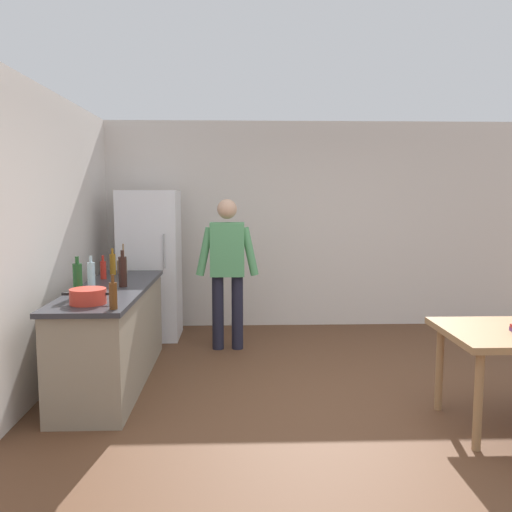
{
  "coord_description": "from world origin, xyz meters",
  "views": [
    {
      "loc": [
        -0.83,
        -4.08,
        1.74
      ],
      "look_at": [
        -0.65,
        1.29,
        1.13
      ],
      "focal_mm": 37.4,
      "sensor_mm": 36.0,
      "label": 1
    }
  ],
  "objects_px": {
    "bottle_oil_amber": "(113,264)",
    "bottle_sauce_red": "(103,270)",
    "cooking_pot": "(88,296)",
    "utensil_jar": "(122,266)",
    "bottle_wine_dark": "(123,271)",
    "refrigerator": "(150,265)",
    "bottle_beer_brown": "(113,295)",
    "bottle_water_clear": "(91,275)",
    "bottle_wine_green": "(78,280)",
    "person": "(227,264)"
  },
  "relations": [
    {
      "from": "bottle_oil_amber",
      "to": "bottle_sauce_red",
      "type": "relative_size",
      "value": 1.17
    },
    {
      "from": "cooking_pot",
      "to": "utensil_jar",
      "type": "xyz_separation_m",
      "value": [
        -0.09,
        1.66,
        0.02
      ]
    },
    {
      "from": "bottle_wine_dark",
      "to": "bottle_oil_amber",
      "type": "xyz_separation_m",
      "value": [
        -0.27,
        0.77,
        -0.03
      ]
    },
    {
      "from": "bottle_sauce_red",
      "to": "bottle_oil_amber",
      "type": "bearing_deg",
      "value": 84.65
    },
    {
      "from": "refrigerator",
      "to": "bottle_beer_brown",
      "type": "relative_size",
      "value": 6.92
    },
    {
      "from": "cooking_pot",
      "to": "bottle_water_clear",
      "type": "height_order",
      "value": "bottle_water_clear"
    },
    {
      "from": "utensil_jar",
      "to": "bottle_wine_green",
      "type": "xyz_separation_m",
      "value": [
        -0.07,
        -1.37,
        0.07
      ]
    },
    {
      "from": "bottle_oil_amber",
      "to": "bottle_sauce_red",
      "type": "distance_m",
      "value": 0.3
    },
    {
      "from": "refrigerator",
      "to": "utensil_jar",
      "type": "xyz_separation_m",
      "value": [
        -0.19,
        -0.7,
        0.08
      ]
    },
    {
      "from": "bottle_water_clear",
      "to": "bottle_beer_brown",
      "type": "bearing_deg",
      "value": -65.69
    },
    {
      "from": "bottle_beer_brown",
      "to": "cooking_pot",
      "type": "bearing_deg",
      "value": 139.76
    },
    {
      "from": "utensil_jar",
      "to": "bottle_wine_dark",
      "type": "height_order",
      "value": "bottle_wine_dark"
    },
    {
      "from": "utensil_jar",
      "to": "bottle_water_clear",
      "type": "relative_size",
      "value": 1.07
    },
    {
      "from": "bottle_oil_amber",
      "to": "person",
      "type": "bearing_deg",
      "value": 12.14
    },
    {
      "from": "person",
      "to": "bottle_beer_brown",
      "type": "distance_m",
      "value": 2.17
    },
    {
      "from": "bottle_wine_green",
      "to": "bottle_beer_brown",
      "type": "xyz_separation_m",
      "value": [
        0.41,
        -0.5,
        -0.04
      ]
    },
    {
      "from": "bottle_beer_brown",
      "to": "bottle_sauce_red",
      "type": "bearing_deg",
      "value": 106.62
    },
    {
      "from": "bottle_wine_green",
      "to": "cooking_pot",
      "type": "bearing_deg",
      "value": -60.89
    },
    {
      "from": "cooking_pot",
      "to": "utensil_jar",
      "type": "bearing_deg",
      "value": 93.13
    },
    {
      "from": "bottle_wine_dark",
      "to": "bottle_wine_green",
      "type": "height_order",
      "value": "same"
    },
    {
      "from": "bottle_oil_amber",
      "to": "bottle_beer_brown",
      "type": "distance_m",
      "value": 1.8
    },
    {
      "from": "refrigerator",
      "to": "bottle_oil_amber",
      "type": "distance_m",
      "value": 0.86
    },
    {
      "from": "utensil_jar",
      "to": "bottle_wine_green",
      "type": "bearing_deg",
      "value": -92.98
    },
    {
      "from": "utensil_jar",
      "to": "bottle_wine_dark",
      "type": "relative_size",
      "value": 0.94
    },
    {
      "from": "refrigerator",
      "to": "cooking_pot",
      "type": "xyz_separation_m",
      "value": [
        -0.1,
        -2.36,
        0.06
      ]
    },
    {
      "from": "bottle_wine_green",
      "to": "person",
      "type": "bearing_deg",
      "value": 51.31
    },
    {
      "from": "cooking_pot",
      "to": "bottle_wine_green",
      "type": "height_order",
      "value": "bottle_wine_green"
    },
    {
      "from": "bottle_wine_green",
      "to": "bottle_oil_amber",
      "type": "distance_m",
      "value": 1.25
    },
    {
      "from": "utensil_jar",
      "to": "bottle_wine_green",
      "type": "relative_size",
      "value": 0.94
    },
    {
      "from": "bottle_wine_dark",
      "to": "bottle_sauce_red",
      "type": "bearing_deg",
      "value": 122.12
    },
    {
      "from": "bottle_water_clear",
      "to": "cooking_pot",
      "type": "bearing_deg",
      "value": -77.07
    },
    {
      "from": "bottle_wine_green",
      "to": "bottle_oil_amber",
      "type": "relative_size",
      "value": 1.21
    },
    {
      "from": "bottle_wine_green",
      "to": "bottle_oil_amber",
      "type": "xyz_separation_m",
      "value": [
        -0.0,
        1.25,
        -0.03
      ]
    },
    {
      "from": "bottle_oil_amber",
      "to": "bottle_beer_brown",
      "type": "bearing_deg",
      "value": -76.91
    },
    {
      "from": "bottle_water_clear",
      "to": "bottle_sauce_red",
      "type": "xyz_separation_m",
      "value": [
        -0.04,
        0.57,
        -0.03
      ]
    },
    {
      "from": "bottle_water_clear",
      "to": "person",
      "type": "bearing_deg",
      "value": 43.11
    },
    {
      "from": "bottle_water_clear",
      "to": "bottle_beer_brown",
      "type": "height_order",
      "value": "bottle_water_clear"
    },
    {
      "from": "refrigerator",
      "to": "person",
      "type": "xyz_separation_m",
      "value": [
        0.95,
        -0.55,
        0.08
      ]
    },
    {
      "from": "refrigerator",
      "to": "bottle_water_clear",
      "type": "distance_m",
      "value": 1.71
    },
    {
      "from": "bottle_oil_amber",
      "to": "refrigerator",
      "type": "bearing_deg",
      "value": 72.03
    },
    {
      "from": "utensil_jar",
      "to": "bottle_beer_brown",
      "type": "bearing_deg",
      "value": -79.84
    },
    {
      "from": "utensil_jar",
      "to": "bottle_wine_dark",
      "type": "distance_m",
      "value": 0.91
    },
    {
      "from": "bottle_wine_dark",
      "to": "bottle_wine_green",
      "type": "bearing_deg",
      "value": -118.77
    },
    {
      "from": "person",
      "to": "bottle_wine_green",
      "type": "bearing_deg",
      "value": -128.69
    },
    {
      "from": "bottle_wine_dark",
      "to": "bottle_beer_brown",
      "type": "height_order",
      "value": "bottle_wine_dark"
    },
    {
      "from": "bottle_wine_green",
      "to": "bottle_beer_brown",
      "type": "height_order",
      "value": "bottle_wine_green"
    },
    {
      "from": "person",
      "to": "bottle_wine_dark",
      "type": "bearing_deg",
      "value": -132.62
    },
    {
      "from": "cooking_pot",
      "to": "bottle_beer_brown",
      "type": "bearing_deg",
      "value": -40.24
    },
    {
      "from": "bottle_sauce_red",
      "to": "refrigerator",
      "type": "bearing_deg",
      "value": 75.25
    },
    {
      "from": "bottle_oil_amber",
      "to": "bottle_water_clear",
      "type": "xyz_separation_m",
      "value": [
        0.01,
        -0.87,
        0.01
      ]
    }
  ]
}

